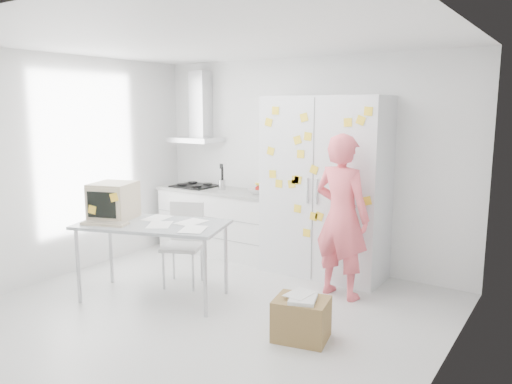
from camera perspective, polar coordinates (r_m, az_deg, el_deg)
The scene contains 10 objects.
floor at distance 5.31m, azimuth -5.03°, elevation -13.40°, with size 4.50×4.00×0.02m, color silver.
walls at distance 5.52m, azimuth -0.59°, elevation 2.19°, with size 4.52×4.01×2.70m.
ceiling at distance 4.93m, azimuth -5.52°, elevation 16.98°, with size 4.50×4.00×0.02m, color white.
counter_run at distance 7.15m, azimuth -4.17°, elevation -3.24°, with size 1.84×0.63×1.28m.
range_hood at distance 7.35m, azimuth -6.49°, elevation 8.78°, with size 0.70×0.48×1.01m.
tall_cabinet at distance 6.15m, azimuth 7.88°, elevation 0.54°, with size 1.50×0.68×2.20m.
person at distance 5.48m, azimuth 9.75°, elevation -2.78°, with size 0.66×0.43×1.80m, color #FE626E.
desk at distance 5.62m, azimuth -14.51°, elevation -2.15°, with size 1.73×1.24×1.25m.
chair at distance 5.95m, azimuth -8.19°, elevation -5.28°, with size 0.57×0.57×0.96m.
cardboard_box at distance 4.64m, azimuth 5.20°, elevation -14.18°, with size 0.54×0.47×0.41m.
Camera 1 is at (3.06, -3.81, 2.08)m, focal length 35.00 mm.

